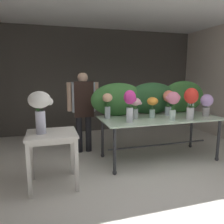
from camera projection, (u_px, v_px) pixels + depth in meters
name	position (u px, v px, depth m)	size (l,w,h in m)	color
ground_plane	(123.00, 153.00, 4.32)	(8.51, 8.51, 0.00)	silver
wall_back	(100.00, 81.00, 5.91)	(5.44, 0.12, 2.71)	#4C4742
ceiling_slab	(124.00, 4.00, 3.84)	(5.56, 3.99, 0.12)	silver
display_table_glass	(160.00, 123.00, 3.91)	(2.14, 0.96, 0.79)	beige
side_table_white	(52.00, 140.00, 2.96)	(0.66, 0.60, 0.76)	silver
florist	(83.00, 103.00, 4.23)	(0.62, 0.24, 1.59)	#232328
foliage_backdrop	(148.00, 98.00, 4.16)	(2.37, 0.29, 0.63)	#387033
vase_peach_carnations	(108.00, 103.00, 3.76)	(0.18, 0.17, 0.44)	silver
vase_blush_peonies	(135.00, 106.00, 3.72)	(0.22, 0.18, 0.37)	silver
vase_lilac_roses	(207.00, 103.00, 3.96)	(0.24, 0.22, 0.41)	silver
vase_magenta_freesia	(130.00, 103.00, 3.45)	(0.22, 0.19, 0.52)	silver
vase_scarlet_lilies	(191.00, 100.00, 3.67)	(0.24, 0.24, 0.54)	silver
vase_rosy_ranunculus	(173.00, 102.00, 3.61)	(0.26, 0.22, 0.48)	silver
vase_coral_stock	(169.00, 100.00, 4.03)	(0.24, 0.21, 0.47)	silver
vase_sunset_anemones	(152.00, 105.00, 3.82)	(0.20, 0.20, 0.37)	silver
vase_crimson_dahlias	(191.00, 100.00, 4.04)	(0.22, 0.20, 0.47)	silver
vase_white_roses_tall	(40.00, 106.00, 2.84)	(0.32, 0.29, 0.57)	silver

